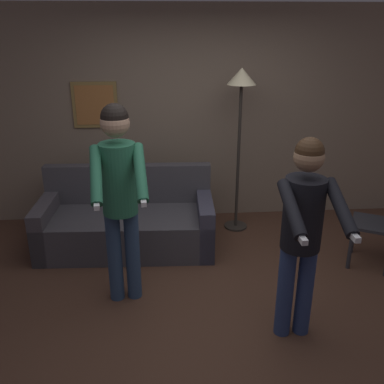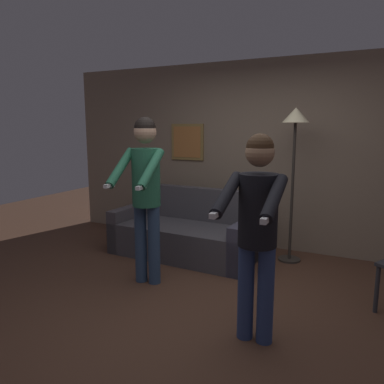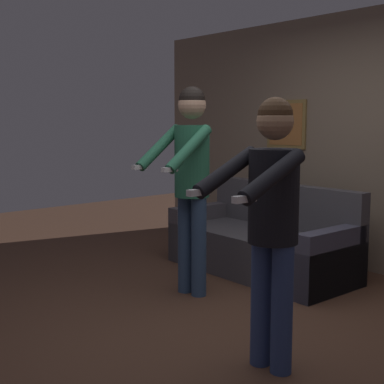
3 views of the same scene
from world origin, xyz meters
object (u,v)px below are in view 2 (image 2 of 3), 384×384
(couch, at_px, (185,234))
(person_standing_left, at_px, (145,184))
(torchiere_lamp, at_px, (295,135))
(person_standing_right, at_px, (257,221))

(couch, relative_size, person_standing_left, 1.08)
(torchiere_lamp, relative_size, person_standing_right, 1.17)
(person_standing_left, bearing_deg, couch, 92.56)
(couch, bearing_deg, torchiere_lamp, 16.55)
(torchiere_lamp, height_order, person_standing_left, torchiere_lamp)
(torchiere_lamp, bearing_deg, person_standing_right, -86.31)
(person_standing_left, xyz_separation_m, person_standing_right, (1.39, -0.59, -0.11))
(couch, xyz_separation_m, person_standing_right, (1.43, -1.59, 0.71))
(couch, distance_m, torchiere_lamp, 1.89)
(couch, height_order, torchiere_lamp, torchiere_lamp)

